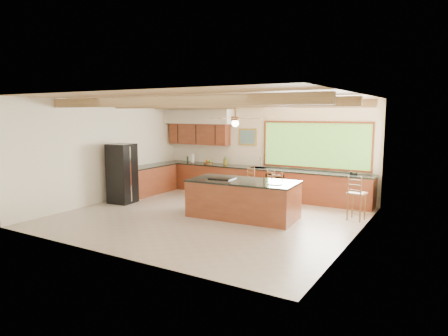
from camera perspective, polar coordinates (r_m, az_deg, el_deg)
The scene contains 9 objects.
ground at distance 10.22m, azimuth -2.28°, elevation -6.97°, with size 7.20×7.20×0.00m, color #B8AC98.
room_shell at distance 10.53m, azimuth -1.18°, elevation 5.67°, with size 7.27×6.54×3.02m.
counter_run at distance 12.65m, azimuth 0.80°, elevation -1.95°, with size 7.12×3.10×1.23m.
island at distance 10.08m, azimuth 2.73°, elevation -4.42°, with size 2.79×1.46×0.96m.
refrigerator at distance 12.02m, azimuth -14.36°, elevation -0.76°, with size 0.74×0.72×1.73m.
bar_stool_a at distance 12.09m, azimuth 4.29°, elevation -1.72°, with size 0.47×0.47×1.03m.
bar_stool_b at distance 11.82m, azimuth 7.11°, elevation -2.11°, with size 0.45×0.45×0.98m.
bar_stool_c at distance 10.84m, azimuth 7.82°, elevation -2.77°, with size 0.39×0.39×1.06m.
bar_stool_d at distance 10.23m, azimuth 18.37°, elevation -3.55°, with size 0.45×0.45×1.12m.
Camera 1 is at (5.39, -8.29, 2.60)m, focal length 32.00 mm.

